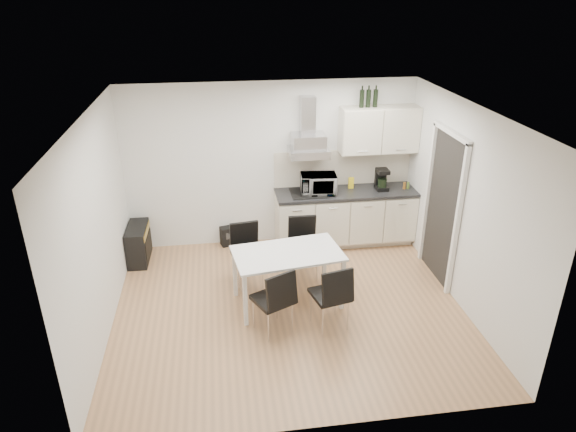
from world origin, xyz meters
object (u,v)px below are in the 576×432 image
at_px(chair_far_left, 248,256).
at_px(floor_speaker, 227,236).
at_px(chair_near_left, 273,300).
at_px(kitchenette, 348,195).
at_px(guitar_amp, 138,244).
at_px(chair_near_right, 330,295).
at_px(dining_table, 288,258).
at_px(chair_far_right, 304,249).

xyz_separation_m(chair_far_left, floor_speaker, (-0.26, 1.20, -0.28)).
bearing_deg(chair_near_left, chair_far_left, 75.11).
xyz_separation_m(kitchenette, guitar_amp, (-3.28, -0.14, -0.55)).
bearing_deg(chair_near_right, chair_near_left, 166.41).
height_order(kitchenette, dining_table, kitchenette).
bearing_deg(floor_speaker, chair_near_right, -79.02).
bearing_deg(dining_table, chair_near_left, -122.32).
bearing_deg(dining_table, chair_near_right, -61.34).
bearing_deg(dining_table, guitar_amp, 137.49).
height_order(chair_far_left, guitar_amp, chair_far_left).
bearing_deg(kitchenette, guitar_amp, -177.52).
bearing_deg(floor_speaker, dining_table, -82.74).
xyz_separation_m(chair_near_right, guitar_amp, (-2.52, 2.02, -0.16)).
relative_size(chair_far_left, chair_far_right, 1.00).
height_order(kitchenette, chair_near_left, kitchenette).
height_order(chair_near_left, floor_speaker, chair_near_left).
distance_m(dining_table, chair_far_right, 0.74).
height_order(dining_table, chair_far_right, chair_far_right).
relative_size(dining_table, chair_far_left, 1.68).
distance_m(dining_table, chair_far_left, 0.76).
bearing_deg(kitchenette, floor_speaker, 175.12).
xyz_separation_m(kitchenette, chair_far_right, (-0.87, -0.95, -0.39)).
distance_m(chair_near_left, chair_near_right, 0.70).
height_order(kitchenette, chair_far_right, kitchenette).
bearing_deg(chair_far_left, chair_near_right, 121.21).
bearing_deg(guitar_amp, chair_near_right, -37.51).
height_order(chair_far_right, guitar_amp, chair_far_right).
height_order(dining_table, chair_near_left, chair_near_left).
distance_m(dining_table, floor_speaker, 1.97).
xyz_separation_m(chair_far_right, guitar_amp, (-2.41, 0.81, -0.16)).
bearing_deg(chair_far_right, guitar_amp, -17.10).
xyz_separation_m(guitar_amp, floor_speaker, (1.34, 0.31, -0.13)).
bearing_deg(guitar_amp, kitchenette, 3.70).
distance_m(guitar_amp, floor_speaker, 1.38).
distance_m(chair_far_left, chair_near_left, 1.15).
xyz_separation_m(chair_far_left, guitar_amp, (-1.60, 0.90, -0.16)).
bearing_deg(chair_near_right, chair_far_left, 115.85).
distance_m(kitchenette, floor_speaker, 2.06).
relative_size(chair_near_left, chair_near_right, 1.00).
bearing_deg(chair_far_right, chair_near_right, 96.79).
bearing_deg(kitchenette, dining_table, -126.97).
xyz_separation_m(chair_near_left, guitar_amp, (-1.82, 2.02, -0.16)).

